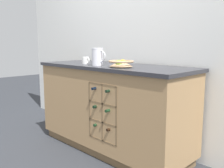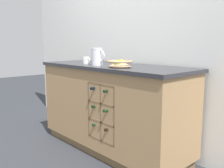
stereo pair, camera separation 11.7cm
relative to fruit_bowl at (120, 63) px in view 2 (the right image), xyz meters
The scene contains 6 objects.
ground_plane 1.02m from the fruit_bowl, 151.73° to the left, with size 14.00×14.00×0.00m, color #2D3035.
back_wall 0.66m from the fruit_bowl, 116.75° to the left, with size 4.40×0.06×2.55m, color white.
kitchen_island 0.58m from the fruit_bowl, 152.00° to the left, with size 1.81×0.69×0.94m.
fruit_bowl is the anchor object (origin of this frame).
white_pitcher 0.31m from the fruit_bowl, behind, with size 0.18×0.12×0.18m.
ceramic_mug 0.56m from the fruit_bowl, behind, with size 0.11×0.08×0.08m.
Camera 2 is at (1.95, -1.78, 1.15)m, focal length 40.00 mm.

